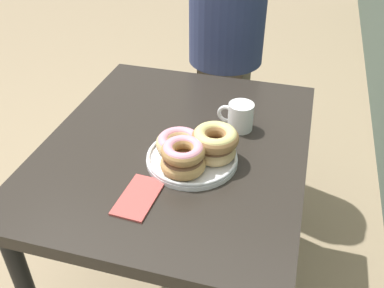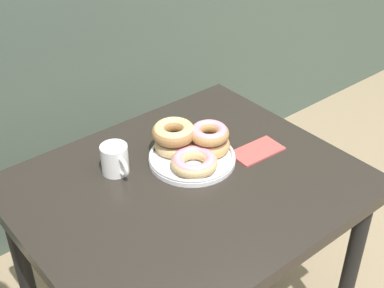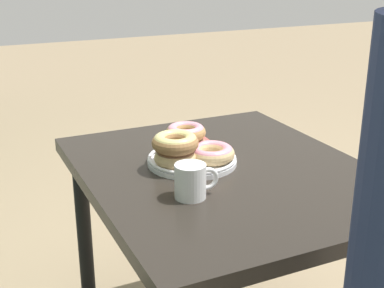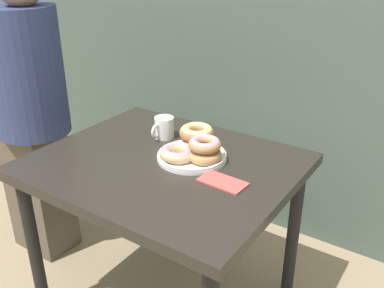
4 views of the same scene
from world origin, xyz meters
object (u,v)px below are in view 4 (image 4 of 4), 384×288
napkin (223,182)px  dining_table (165,181)px  donut_plate (195,147)px  coffee_mug (164,127)px  person_figure (31,113)px

napkin → dining_table: bearing=175.9°
donut_plate → coffee_mug: donut_plate is taller
donut_plate → coffee_mug: size_ratio=2.34×
dining_table → person_figure: size_ratio=0.67×
person_figure → coffee_mug: bearing=15.4°
dining_table → napkin: (0.26, -0.02, 0.09)m
dining_table → donut_plate: size_ratio=3.45×
donut_plate → napkin: bearing=-29.1°
dining_table → coffee_mug: (-0.13, 0.17, 0.13)m
donut_plate → coffee_mug: 0.23m
person_figure → napkin: (1.01, -0.01, -0.03)m
dining_table → napkin: bearing=-4.1°
person_figure → dining_table: bearing=0.3°
donut_plate → person_figure: size_ratio=0.19×
coffee_mug → person_figure: (-0.62, -0.17, -0.02)m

